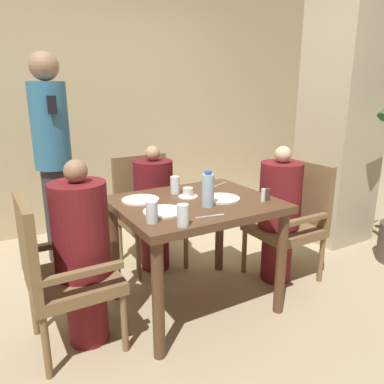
# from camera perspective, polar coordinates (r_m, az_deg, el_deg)

# --- Properties ---
(ground_plane) EXTENTS (16.00, 16.00, 0.00)m
(ground_plane) POSITION_cam_1_polar(r_m,az_deg,el_deg) (2.81, 0.46, -16.67)
(ground_plane) COLOR tan
(wall_back) EXTENTS (8.00, 0.06, 2.80)m
(wall_back) POSITION_cam_1_polar(r_m,az_deg,el_deg) (4.21, -13.86, 13.87)
(wall_back) COLOR #C6B289
(wall_back) RESTS_ON ground_plane
(pillar_stone) EXTENTS (0.59, 0.59, 2.70)m
(pillar_stone) POSITION_cam_1_polar(r_m,az_deg,el_deg) (3.94, 21.95, 12.38)
(pillar_stone) COLOR #BCAD8E
(pillar_stone) RESTS_ON ground_plane
(dining_table) EXTENTS (1.03, 0.85, 0.78)m
(dining_table) POSITION_cam_1_polar(r_m,az_deg,el_deg) (2.52, 0.49, -3.96)
(dining_table) COLOR brown
(dining_table) RESTS_ON ground_plane
(chair_left_side) EXTENTS (0.50, 0.49, 0.94)m
(chair_left_side) POSITION_cam_1_polar(r_m,az_deg,el_deg) (2.29, -19.71, -11.14)
(chair_left_side) COLOR brown
(chair_left_side) RESTS_ON ground_plane
(diner_in_left_chair) EXTENTS (0.32, 0.32, 1.13)m
(diner_in_left_chair) POSITION_cam_1_polar(r_m,az_deg,el_deg) (2.28, -16.34, -8.85)
(diner_in_left_chair) COLOR maroon
(diner_in_left_chair) RESTS_ON ground_plane
(chair_far_side) EXTENTS (0.49, 0.50, 0.94)m
(chair_far_side) POSITION_cam_1_polar(r_m,az_deg,el_deg) (3.26, -6.84, -2.27)
(chair_far_side) COLOR brown
(chair_far_side) RESTS_ON ground_plane
(diner_in_far_chair) EXTENTS (0.32, 0.32, 1.06)m
(diner_in_far_chair) POSITION_cam_1_polar(r_m,az_deg,el_deg) (3.12, -5.81, -2.32)
(diner_in_far_chair) COLOR #5B1419
(diner_in_far_chair) RESTS_ON ground_plane
(chair_right_side) EXTENTS (0.50, 0.49, 0.94)m
(chair_right_side) POSITION_cam_1_polar(r_m,az_deg,el_deg) (3.10, 15.01, -3.65)
(chair_right_side) COLOR brown
(chair_right_side) RESTS_ON ground_plane
(diner_in_right_chair) EXTENTS (0.32, 0.32, 1.08)m
(diner_in_right_chair) POSITION_cam_1_polar(r_m,az_deg,el_deg) (2.99, 13.13, -3.20)
(diner_in_right_chair) COLOR maroon
(diner_in_right_chair) RESTS_ON ground_plane
(standing_host) EXTENTS (0.30, 0.34, 1.78)m
(standing_host) POSITION_cam_1_polar(r_m,az_deg,el_deg) (3.38, -20.44, 5.42)
(standing_host) COLOR #2D2D33
(standing_host) RESTS_ON ground_plane
(plate_main_left) EXTENTS (0.25, 0.25, 0.01)m
(plate_main_left) POSITION_cam_1_polar(r_m,az_deg,el_deg) (2.26, -4.35, -2.97)
(plate_main_left) COLOR white
(plate_main_left) RESTS_ON dining_table
(plate_main_right) EXTENTS (0.25, 0.25, 0.01)m
(plate_main_right) POSITION_cam_1_polar(r_m,az_deg,el_deg) (2.52, 4.49, -0.99)
(plate_main_right) COLOR white
(plate_main_right) RESTS_ON dining_table
(plate_dessert_center) EXTENTS (0.25, 0.25, 0.01)m
(plate_dessert_center) POSITION_cam_1_polar(r_m,az_deg,el_deg) (2.50, -7.86, -1.19)
(plate_dessert_center) COLOR white
(plate_dessert_center) RESTS_ON dining_table
(teacup_with_saucer) EXTENTS (0.13, 0.13, 0.07)m
(teacup_with_saucer) POSITION_cam_1_polar(r_m,az_deg,el_deg) (2.55, -0.56, -0.21)
(teacup_with_saucer) COLOR white
(teacup_with_saucer) RESTS_ON dining_table
(water_bottle) EXTENTS (0.08, 0.08, 0.23)m
(water_bottle) POSITION_cam_1_polar(r_m,az_deg,el_deg) (2.34, 2.46, 0.29)
(water_bottle) COLOR #A3C6DB
(water_bottle) RESTS_ON dining_table
(glass_tall_near) EXTENTS (0.07, 0.07, 0.12)m
(glass_tall_near) POSITION_cam_1_polar(r_m,az_deg,el_deg) (2.08, -6.14, -3.06)
(glass_tall_near) COLOR silver
(glass_tall_near) RESTS_ON dining_table
(glass_tall_mid) EXTENTS (0.07, 0.07, 0.12)m
(glass_tall_mid) POSITION_cam_1_polar(r_m,az_deg,el_deg) (2.64, -2.60, 1.08)
(glass_tall_mid) COLOR silver
(glass_tall_mid) RESTS_ON dining_table
(glass_tall_far) EXTENTS (0.07, 0.07, 0.12)m
(glass_tall_far) POSITION_cam_1_polar(r_m,az_deg,el_deg) (2.02, -1.40, -3.58)
(glass_tall_far) COLOR silver
(glass_tall_far) RESTS_ON dining_table
(salt_shaker) EXTENTS (0.03, 0.03, 0.09)m
(salt_shaker) POSITION_cam_1_polar(r_m,az_deg,el_deg) (2.50, 10.79, -0.47)
(salt_shaker) COLOR white
(salt_shaker) RESTS_ON dining_table
(pepper_shaker) EXTENTS (0.03, 0.03, 0.08)m
(pepper_shaker) POSITION_cam_1_polar(r_m,az_deg,el_deg) (2.52, 11.47, -0.39)
(pepper_shaker) COLOR #4C3D2D
(pepper_shaker) RESTS_ON dining_table
(fork_beside_plate) EXTENTS (0.16, 0.09, 0.00)m
(fork_beside_plate) POSITION_cam_1_polar(r_m,az_deg,el_deg) (2.91, 4.51, 1.26)
(fork_beside_plate) COLOR silver
(fork_beside_plate) RESTS_ON dining_table
(knife_beside_plate) EXTENTS (0.18, 0.04, 0.00)m
(knife_beside_plate) POSITION_cam_1_polar(r_m,az_deg,el_deg) (2.19, 2.96, -3.65)
(knife_beside_plate) COLOR silver
(knife_beside_plate) RESTS_ON dining_table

